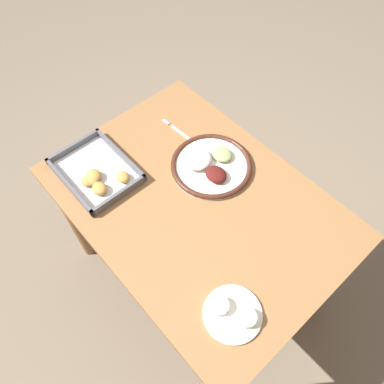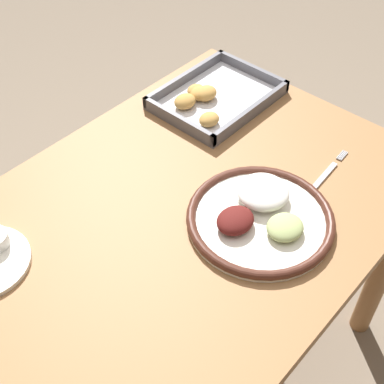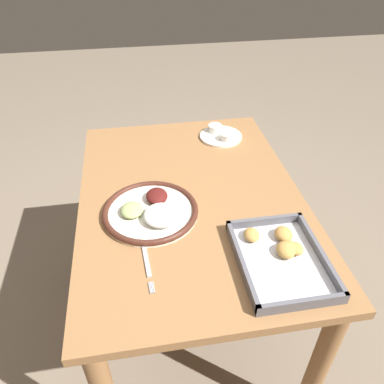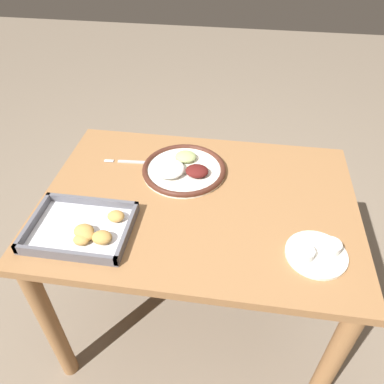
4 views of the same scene
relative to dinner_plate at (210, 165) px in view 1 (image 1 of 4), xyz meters
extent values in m
plane|color=#7A6B59|center=(-0.07, 0.14, -0.72)|extent=(8.00, 8.00, 0.00)
cube|color=olive|center=(-0.07, 0.14, -0.03)|extent=(1.04, 0.74, 0.03)
cylinder|color=olive|center=(-0.54, -0.18, -0.38)|extent=(0.06, 0.06, 0.67)
cylinder|color=olive|center=(0.39, -0.18, -0.38)|extent=(0.06, 0.06, 0.67)
cylinder|color=olive|center=(0.39, 0.46, -0.38)|extent=(0.06, 0.06, 0.67)
cylinder|color=white|center=(0.00, 0.00, -0.01)|extent=(0.30, 0.30, 0.01)
torus|color=#472319|center=(0.00, 0.00, 0.00)|extent=(0.30, 0.30, 0.02)
ellipsoid|color=white|center=(0.04, 0.03, 0.02)|extent=(0.11, 0.11, 0.04)
ellipsoid|color=#511614|center=(-0.05, 0.02, 0.01)|extent=(0.08, 0.07, 0.03)
ellipsoid|color=#9EAD6B|center=(0.00, -0.06, 0.01)|extent=(0.08, 0.07, 0.03)
cube|color=#B2B2B7|center=(0.18, -0.03, -0.01)|extent=(0.14, 0.02, 0.00)
cylinder|color=#B2B2B7|center=(0.29, -0.03, -0.01)|extent=(0.04, 0.01, 0.00)
cylinder|color=#B2B2B7|center=(0.29, -0.02, -0.01)|extent=(0.04, 0.01, 0.00)
cylinder|color=#B2B2B7|center=(0.29, -0.02, -0.01)|extent=(0.04, 0.01, 0.00)
cylinder|color=#B2B2B7|center=(0.29, -0.02, -0.01)|extent=(0.04, 0.01, 0.00)
cylinder|color=white|center=(-0.44, 0.32, -0.01)|extent=(0.17, 0.17, 0.01)
cylinder|color=silver|center=(-0.48, 0.31, 0.01)|extent=(0.06, 0.06, 0.03)
cylinder|color=#B22819|center=(-0.48, 0.31, 0.02)|extent=(0.05, 0.05, 0.01)
cylinder|color=silver|center=(-0.40, 0.34, 0.01)|extent=(0.06, 0.06, 0.03)
cylinder|color=#51992D|center=(-0.40, 0.34, 0.02)|extent=(0.05, 0.05, 0.01)
cube|color=#595960|center=(0.26, 0.33, -0.01)|extent=(0.31, 0.23, 0.01)
cube|color=silver|center=(0.26, 0.33, -0.01)|extent=(0.28, 0.21, 0.00)
cube|color=#595960|center=(0.26, 0.22, 0.01)|extent=(0.31, 0.01, 0.03)
cube|color=#595960|center=(0.26, 0.44, 0.01)|extent=(0.31, 0.01, 0.03)
cube|color=#595960|center=(0.11, 0.33, 0.01)|extent=(0.01, 0.23, 0.03)
cube|color=#595960|center=(0.41, 0.33, 0.01)|extent=(0.01, 0.23, 0.03)
ellipsoid|color=#C18E47|center=(0.23, 0.38, 0.01)|extent=(0.05, 0.04, 0.03)
ellipsoid|color=#C18E47|center=(0.16, 0.28, 0.01)|extent=(0.05, 0.05, 0.03)
ellipsoid|color=#C18E47|center=(0.23, 0.36, 0.01)|extent=(0.05, 0.05, 0.03)
ellipsoid|color=#C18E47|center=(0.24, 0.35, 0.01)|extent=(0.06, 0.05, 0.03)
ellipsoid|color=#C18E47|center=(0.18, 0.37, 0.01)|extent=(0.06, 0.05, 0.03)
camera|label=1|loc=(-0.59, 0.62, 1.09)|focal=35.00mm
camera|label=2|loc=(-0.63, -0.38, 0.81)|focal=50.00mm
camera|label=3|loc=(0.90, -0.02, 0.77)|focal=35.00mm
camera|label=4|loc=(-0.19, 1.05, 0.82)|focal=35.00mm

